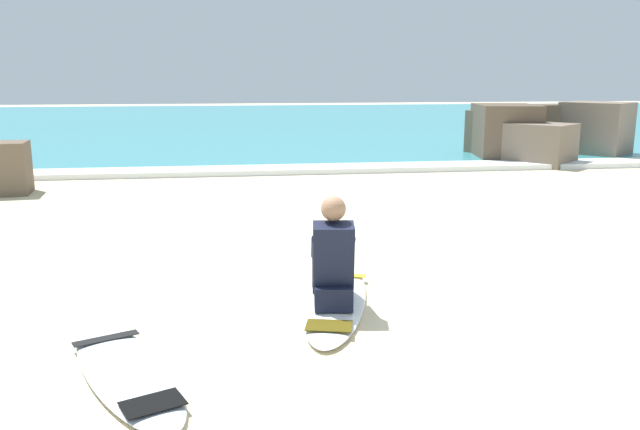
{
  "coord_description": "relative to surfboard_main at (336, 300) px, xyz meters",
  "views": [
    {
      "loc": [
        -0.95,
        -5.92,
        2.0
      ],
      "look_at": [
        -0.02,
        0.65,
        0.55
      ],
      "focal_mm": 36.12,
      "sensor_mm": 36.0,
      "label": 1
    }
  ],
  "objects": [
    {
      "name": "surfboard_spare_near",
      "position": [
        -1.65,
        -1.18,
        0.0
      ],
      "size": [
        1.24,
        1.95,
        0.08
      ],
      "color": "silver",
      "rests_on": "ground"
    },
    {
      "name": "ground_plane",
      "position": [
        0.05,
        0.55,
        -0.04
      ],
      "size": [
        80.0,
        80.0,
        0.0
      ],
      "primitive_type": "plane",
      "color": "beige"
    },
    {
      "name": "sea",
      "position": [
        0.05,
        21.63,
        0.01
      ],
      "size": [
        80.0,
        28.0,
        0.1
      ],
      "primitive_type": "cube",
      "color": "teal",
      "rests_on": "ground"
    },
    {
      "name": "rock_outcrop_distant",
      "position": [
        6.46,
        9.38,
        0.57
      ],
      "size": [
        4.17,
        3.6,
        1.34
      ],
      "color": "brown",
      "rests_on": "ground"
    },
    {
      "name": "surfer_seated",
      "position": [
        -0.06,
        -0.17,
        0.4
      ],
      "size": [
        0.42,
        0.73,
        0.95
      ],
      "color": "black",
      "rests_on": "surfboard_main"
    },
    {
      "name": "surfboard_main",
      "position": [
        0.0,
        0.0,
        0.0
      ],
      "size": [
        1.04,
        2.24,
        0.08
      ],
      "color": "white",
      "rests_on": "ground"
    },
    {
      "name": "breaking_foam",
      "position": [
        0.05,
        7.93,
        0.02
      ],
      "size": [
        80.0,
        0.9,
        0.11
      ],
      "primitive_type": "cube",
      "color": "white",
      "rests_on": "ground"
    }
  ]
}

